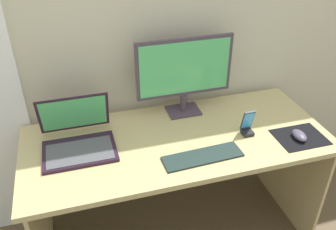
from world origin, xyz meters
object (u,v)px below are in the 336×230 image
at_px(monitor, 184,72).
at_px(phone_in_dock, 247,126).
at_px(laptop, 78,138).
at_px(mouse, 299,135).
at_px(keyboard_external, 203,157).

relative_size(monitor, phone_in_dock, 3.83).
distance_m(laptop, mouse, 1.10).
relative_size(laptop, mouse, 3.48).
xyz_separation_m(monitor, phone_in_dock, (0.25, -0.30, -0.20)).
relative_size(monitor, mouse, 5.28).
xyz_separation_m(laptop, mouse, (1.08, -0.25, -0.03)).
xyz_separation_m(keyboard_external, phone_in_dock, (0.29, 0.12, 0.04)).
height_order(laptop, phone_in_dock, laptop).
bearing_deg(monitor, phone_in_dock, -50.22).
xyz_separation_m(keyboard_external, mouse, (0.52, 0.00, 0.02)).
bearing_deg(keyboard_external, mouse, -2.22).
relative_size(keyboard_external, phone_in_dock, 2.78).
distance_m(monitor, laptop, 0.65).
bearing_deg(phone_in_dock, keyboard_external, -157.64).
bearing_deg(phone_in_dock, monitor, 129.78).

